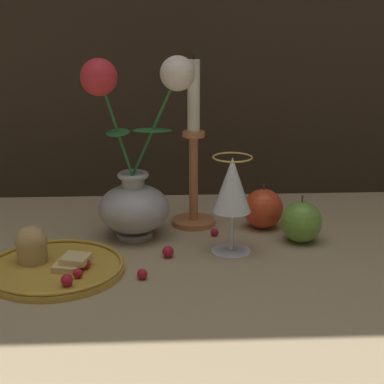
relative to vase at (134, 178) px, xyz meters
name	(u,v)px	position (x,y,z in m)	size (l,w,h in m)	color
ground_plane	(168,249)	(0.06, -0.06, -0.11)	(2.40, 2.40, 0.00)	#9E8966
vase	(134,178)	(0.00, 0.00, 0.00)	(0.20, 0.13, 0.33)	#A3A3A8
plate_with_pastries	(51,263)	(-0.13, -0.15, -0.10)	(0.22, 0.22, 0.07)	gold
wine_glass	(232,189)	(0.17, -0.08, 0.00)	(0.07, 0.07, 0.17)	silver
candlestick	(194,164)	(0.11, 0.06, 0.01)	(0.08, 0.08, 0.32)	#B77042
apple_beside_vase	(301,222)	(0.30, -0.04, -0.08)	(0.07, 0.07, 0.09)	#669938
apple_near_glass	(263,209)	(0.24, 0.04, -0.08)	(0.08, 0.08, 0.09)	#D14223
berry_near_plate	(169,252)	(0.06, -0.10, -0.10)	(0.02, 0.02, 0.02)	#AD192D
berry_front_center	(142,274)	(0.02, -0.19, -0.10)	(0.02, 0.02, 0.02)	#AD192D
berry_by_glass_stem	(214,232)	(0.14, 0.00, -0.11)	(0.01, 0.01, 0.01)	#AD192D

